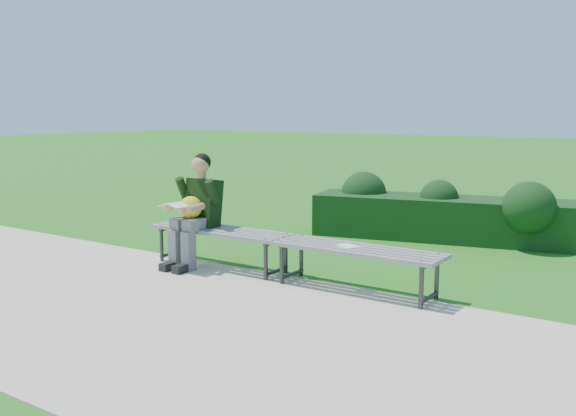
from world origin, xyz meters
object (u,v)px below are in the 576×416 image
object	(u,v)px
bench_right	(356,253)
hedge	(440,213)
bench_left	(221,234)
paper_sheet	(347,246)
seated_boy	(196,207)

from	to	relation	value
bench_right	hedge	bearing A→B (deg)	95.82
hedge	bench_left	xyz separation A→B (m)	(-1.46, -3.11, 0.03)
bench_right	paper_sheet	distance (m)	0.12
bench_left	seated_boy	bearing A→B (deg)	-162.00
bench_right	paper_sheet	size ratio (longest dim) A/B	6.81
hedge	bench_right	world-z (taller)	hedge
paper_sheet	bench_right	bearing A→B (deg)	-0.00
seated_boy	paper_sheet	bearing A→B (deg)	2.29
hedge	seated_boy	distance (m)	3.68
seated_boy	bench_right	bearing A→B (deg)	2.18
hedge	bench_left	size ratio (longest dim) A/B	2.05
bench_left	paper_sheet	world-z (taller)	bench_left
hedge	bench_left	bearing A→B (deg)	-115.14
hedge	bench_left	distance (m)	3.44
seated_boy	paper_sheet	size ratio (longest dim) A/B	4.97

